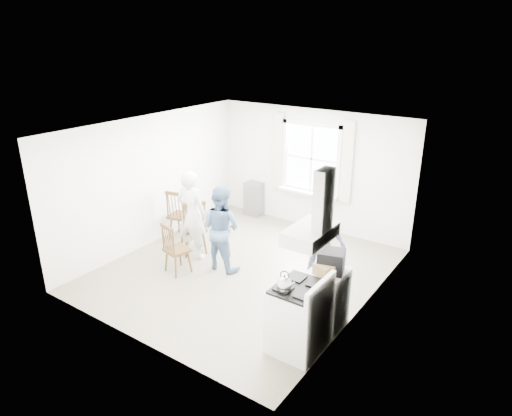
{
  "coord_description": "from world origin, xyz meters",
  "views": [
    {
      "loc": [
        4.37,
        -5.94,
        4.04
      ],
      "look_at": [
        0.13,
        0.2,
        1.18
      ],
      "focal_mm": 32.0,
      "sensor_mm": 36.0,
      "label": 1
    }
  ],
  "objects": [
    {
      "name": "kettle",
      "position": [
        1.79,
        -1.55,
        1.05
      ],
      "size": [
        0.21,
        0.21,
        0.29
      ],
      "color": "silver",
      "rests_on": "gas_stove"
    },
    {
      "name": "windsor_chair_a",
      "position": [
        -1.87,
        0.3,
        0.66
      ],
      "size": [
        0.54,
        0.54,
        1.08
      ],
      "color": "#432D15",
      "rests_on": "ground"
    },
    {
      "name": "gas_stove",
      "position": [
        1.91,
        -1.35,
        0.48
      ],
      "size": [
        0.68,
        0.76,
        1.12
      ],
      "color": "white",
      "rests_on": "ground"
    },
    {
      "name": "person_mid",
      "position": [
        -0.39,
        -0.14,
        0.78
      ],
      "size": [
        0.77,
        0.77,
        1.57
      ],
      "primitive_type": "imported",
      "rotation": [
        0.0,
        0.0,
        3.14
      ],
      "color": "slate",
      "rests_on": "ground"
    },
    {
      "name": "windsor_chair_c",
      "position": [
        -1.15,
        -0.03,
        0.68
      ],
      "size": [
        0.64,
        0.64,
        1.11
      ],
      "color": "#432D15",
      "rests_on": "ground"
    },
    {
      "name": "windsor_chair_b",
      "position": [
        -0.96,
        -0.83,
        0.59
      ],
      "size": [
        0.49,
        0.48,
        0.96
      ],
      "color": "#432D15",
      "rests_on": "ground"
    },
    {
      "name": "shelf_unit",
      "position": [
        -1.4,
        2.33,
        0.4
      ],
      "size": [
        0.4,
        0.3,
        0.8
      ],
      "primitive_type": "cube",
      "color": "slate",
      "rests_on": "ground"
    },
    {
      "name": "cardboard_box",
      "position": [
        1.98,
        -0.83,
        0.98
      ],
      "size": [
        0.31,
        0.27,
        0.17
      ],
      "primitive_type": "cube",
      "rotation": [
        0.0,
        0.0,
        -0.37
      ],
      "color": "#987849",
      "rests_on": "low_cabinet"
    },
    {
      "name": "person_right",
      "position": [
        1.35,
        0.32,
        0.82
      ],
      "size": [
        1.08,
        1.08,
        1.64
      ],
      "primitive_type": "imported",
      "rotation": [
        0.0,
        0.0,
        3.0
      ],
      "color": "navy",
      "rests_on": "ground"
    },
    {
      "name": "potted_plant",
      "position": [
        0.28,
        2.36,
        1.0
      ],
      "size": [
        0.21,
        0.21,
        0.3
      ],
      "primitive_type": "imported",
      "rotation": [
        0.0,
        0.0,
        -0.36
      ],
      "color": "#377B36",
      "rests_on": "window_assembly"
    },
    {
      "name": "stereo_stack",
      "position": [
        2.01,
        -0.66,
        1.06
      ],
      "size": [
        0.43,
        0.41,
        0.32
      ],
      "color": "black",
      "rests_on": "low_cabinet"
    },
    {
      "name": "room_shell",
      "position": [
        0.0,
        0.0,
        1.3
      ],
      "size": [
        4.62,
        5.12,
        2.64
      ],
      "color": "gray",
      "rests_on": "ground"
    },
    {
      "name": "low_cabinet",
      "position": [
        1.98,
        -0.65,
        0.45
      ],
      "size": [
        0.5,
        0.55,
        0.9
      ],
      "primitive_type": "cube",
      "color": "white",
      "rests_on": "ground"
    },
    {
      "name": "window_assembly",
      "position": [
        0.0,
        2.45,
        1.46
      ],
      "size": [
        1.88,
        0.24,
        1.7
      ],
      "color": "white",
      "rests_on": "room_shell"
    },
    {
      "name": "range_hood",
      "position": [
        2.07,
        -1.35,
        1.9
      ],
      "size": [
        0.45,
        0.76,
        0.94
      ],
      "color": "white",
      "rests_on": "room_shell"
    },
    {
      "name": "person_left",
      "position": [
        -1.12,
        -0.11,
        0.87
      ],
      "size": [
        0.7,
        0.7,
        1.73
      ],
      "primitive_type": "imported",
      "rotation": [
        0.0,
        0.0,
        3.27
      ],
      "color": "silver",
      "rests_on": "ground"
    }
  ]
}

